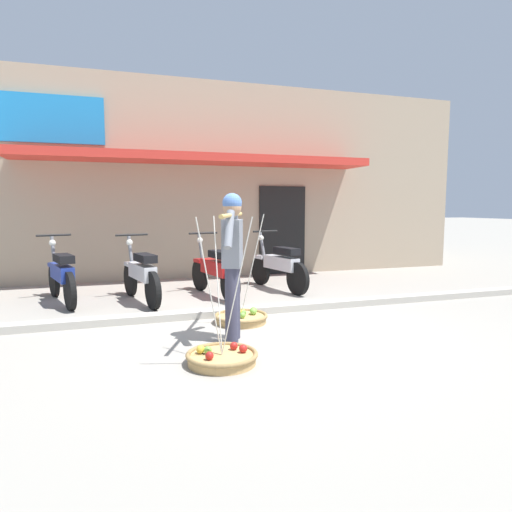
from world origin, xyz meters
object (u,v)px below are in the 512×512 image
motorcycle_second_in_row (141,275)px  motorcycle_third_in_row (215,270)px  fruit_vendor (232,257)px  fruit_basket_right_side (222,357)px  motorcycle_nearest_shop (61,275)px  fruit_basket_left_side (241,317)px  motorcycle_end_of_row (279,266)px

motorcycle_second_in_row → motorcycle_third_in_row: size_ratio=1.00×
fruit_vendor → fruit_basket_right_side: 1.19m
motorcycle_nearest_shop → fruit_vendor: bearing=-52.7°
motorcycle_nearest_shop → motorcycle_second_in_row: bearing=-14.7°
motorcycle_third_in_row → motorcycle_nearest_shop: bearing=175.1°
motorcycle_nearest_shop → motorcycle_second_in_row: same height
fruit_vendor → motorcycle_third_in_row: (0.36, 2.53, -0.52)m
fruit_basket_left_side → fruit_basket_right_side: same height
fruit_basket_left_side → motorcycle_second_in_row: size_ratio=0.81×
motorcycle_third_in_row → motorcycle_second_in_row: bearing=-174.9°
fruit_basket_left_side → motorcycle_end_of_row: bearing=57.1°
fruit_vendor → fruit_basket_left_side: fruit_vendor is taller
fruit_vendor → motorcycle_end_of_row: bearing=59.5°
motorcycle_second_in_row → motorcycle_third_in_row: (1.23, 0.11, 0.00)m
motorcycle_nearest_shop → motorcycle_third_in_row: 2.46m
fruit_basket_right_side → motorcycle_nearest_shop: size_ratio=0.82×
motorcycle_nearest_shop → motorcycle_second_in_row: 1.26m
fruit_basket_right_side → motorcycle_second_in_row: 3.21m
motorcycle_nearest_shop → motorcycle_third_in_row: bearing=-4.9°
motorcycle_nearest_shop → motorcycle_end_of_row: (3.71, 0.01, 0.00)m
fruit_basket_left_side → motorcycle_second_in_row: (-1.18, 1.70, 0.38)m
fruit_vendor → motorcycle_nearest_shop: (-2.09, 2.74, -0.52)m
motorcycle_nearest_shop → motorcycle_third_in_row: same height
motorcycle_second_in_row → motorcycle_end_of_row: bearing=7.5°
fruit_vendor → motorcycle_nearest_shop: fruit_vendor is taller
motorcycle_third_in_row → motorcycle_end_of_row: bearing=9.8°
motorcycle_end_of_row → fruit_basket_right_side: bearing=-119.1°
motorcycle_second_in_row → motorcycle_nearest_shop: bearing=165.3°
motorcycle_nearest_shop → motorcycle_second_in_row: size_ratio=0.99×
fruit_basket_left_side → motorcycle_third_in_row: bearing=88.4°
fruit_basket_right_side → motorcycle_nearest_shop: (-1.79, 3.46, 0.38)m
motorcycle_third_in_row → motorcycle_end_of_row: size_ratio=1.00×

